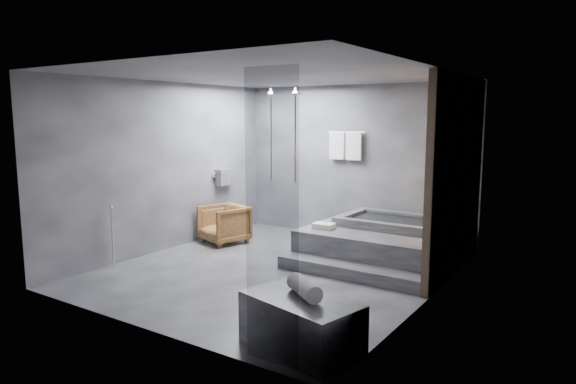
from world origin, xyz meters
The scene contains 7 objects.
room centered at (0.40, 0.24, 1.73)m, with size 5.00×5.04×2.82m.
tub_deck centered at (1.05, 1.45, 0.25)m, with size 2.20×2.00×0.50m, color #353538.
tub_step centered at (1.05, 0.27, 0.09)m, with size 2.20×0.36×0.18m, color #353538.
concrete_bench centered at (1.67, -2.00, 0.26)m, with size 1.15×0.63×0.52m, color #343436.
driftwood_chair centered at (-1.73, 0.85, 0.34)m, with size 0.72×0.74×0.67m, color #492B12.
rolled_towel centered at (1.67, -1.94, 0.60)m, with size 0.17×0.17×0.48m, color silver.
deck_towel centered at (0.30, 0.86, 0.54)m, with size 0.32×0.23×0.09m, color silver.
Camera 1 is at (4.16, -5.97, 2.23)m, focal length 32.00 mm.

